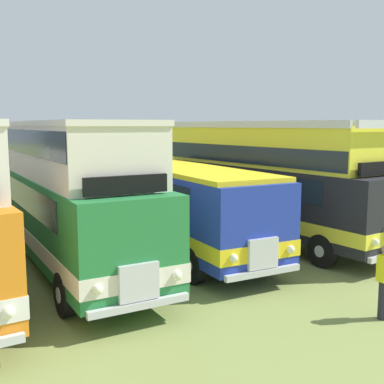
{
  "coord_description": "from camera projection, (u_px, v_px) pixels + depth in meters",
  "views": [
    {
      "loc": [
        -4.05,
        -14.34,
        4.37
      ],
      "look_at": [
        4.22,
        -0.4,
        2.09
      ],
      "focal_mm": 44.55,
      "sensor_mm": 36.0,
      "label": 1
    }
  ],
  "objects": [
    {
      "name": "ground_plane",
      "position": [
        70.0,
        266.0,
        14.87
      ],
      "size": [
        200.0,
        200.0,
        0.0
      ],
      "primitive_type": "plane",
      "color": "olive"
    },
    {
      "name": "rope_fence_line",
      "position": [
        3.0,
        197.0,
        24.89
      ],
      "size": [
        21.39,
        0.08,
        1.05
      ],
      "color": "#8C704C",
      "rests_on": "ground"
    },
    {
      "name": "bus_third_in_row",
      "position": [
        68.0,
        189.0,
        14.38
      ],
      "size": [
        2.76,
        10.51,
        4.49
      ],
      "color": "#237538",
      "rests_on": "ground"
    },
    {
      "name": "bus_fifth_in_row",
      "position": [
        262.0,
        177.0,
        18.45
      ],
      "size": [
        3.15,
        11.42,
        4.52
      ],
      "color": "black",
      "rests_on": "ground"
    },
    {
      "name": "bus_fourth_in_row",
      "position": [
        178.0,
        202.0,
        16.46
      ],
      "size": [
        3.03,
        9.97,
        2.99
      ],
      "color": "#1E339E",
      "rests_on": "ground"
    }
  ]
}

